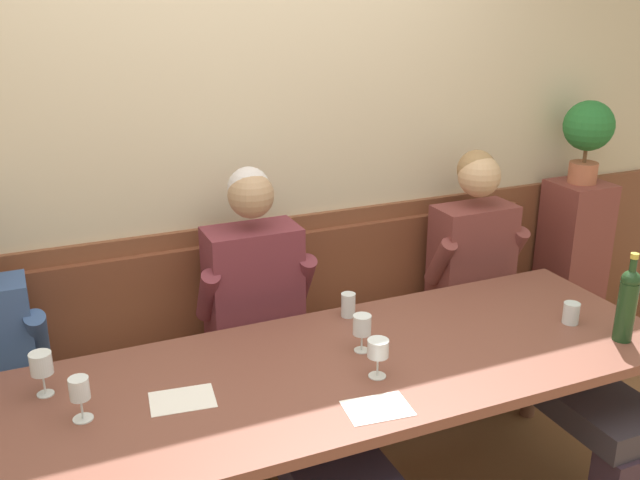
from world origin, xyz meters
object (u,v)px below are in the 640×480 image
person_right_seat (283,357)px  wine_glass_mid_left (378,350)px  water_tumbler_center (571,313)px  water_tumbler_right (348,305)px  dining_table (324,385)px  person_left_seat (515,311)px  wine_glass_left_end (41,366)px  wall_bench (262,387)px  potted_plant (588,132)px  wine_bottle_clear_water (627,303)px  wine_glass_by_bottle (79,390)px  wine_glass_mid_right (362,327)px

person_right_seat → wine_glass_mid_left: 0.54m
water_tumbler_center → water_tumbler_right: water_tumbler_right is taller
water_tumbler_center → dining_table: bearing=176.4°
person_left_seat → wine_glass_left_end: (-2.01, -0.11, 0.23)m
wall_bench → person_left_seat: (1.10, -0.37, 0.34)m
water_tumbler_right → potted_plant: potted_plant is taller
dining_table → wine_glass_mid_left: (0.15, -0.12, 0.17)m
water_tumbler_right → potted_plant: size_ratio=0.23×
wine_bottle_clear_water → wine_glass_mid_left: (-0.98, 0.13, -0.05)m
dining_table → wine_glass_mid_left: size_ratio=19.06×
wine_glass_left_end → person_left_seat: bearing=3.0°
person_right_seat → person_left_seat: size_ratio=1.02×
person_right_seat → person_left_seat: person_right_seat is taller
person_left_seat → wine_glass_by_bottle: person_left_seat is taller
water_tumbler_center → potted_plant: potted_plant is taller
wine_glass_by_bottle → wine_glass_mid_left: 0.97m
dining_table → water_tumbler_center: 1.06m
person_left_seat → water_tumbler_right: size_ratio=13.08×
wine_bottle_clear_water → potted_plant: (0.66, 0.99, 0.41)m
wine_bottle_clear_water → wine_glass_mid_right: bearing=161.4°
wall_bench → potted_plant: (1.79, 0.03, 1.04)m
wall_bench → wine_bottle_clear_water: wine_bottle_clear_water is taller
wine_glass_by_bottle → wine_glass_left_end: bearing=116.2°
wine_glass_mid_right → wine_glass_left_end: wine_glass_left_end is taller
person_left_seat → potted_plant: size_ratio=3.03×
wine_glass_left_end → water_tumbler_center: 1.98m
wine_glass_mid_left → water_tumbler_right: bearing=76.3°
person_left_seat → wine_bottle_clear_water: size_ratio=3.66×
person_right_seat → wine_bottle_clear_water: size_ratio=3.76×
person_left_seat → wall_bench: bearing=161.3°
dining_table → potted_plant: potted_plant is taller
dining_table → wine_bottle_clear_water: 1.18m
wine_glass_left_end → wine_glass_mid_left: wine_glass_left_end is taller
wine_glass_mid_right → person_right_seat: bearing=128.1°
water_tumbler_right → dining_table: bearing=-127.0°
person_right_seat → wine_bottle_clear_water: 1.33m
dining_table → wine_glass_mid_right: bearing=19.2°
wall_bench → water_tumbler_right: (0.26, -0.35, 0.52)m
wall_bench → person_left_seat: bearing=-18.7°
wine_glass_by_bottle → water_tumbler_center: (1.86, -0.08, -0.06)m
person_right_seat → person_left_seat: 1.13m
dining_table → potted_plant: bearing=22.2°
water_tumbler_right → wine_glass_mid_right: bearing=-106.0°
water_tumbler_right → wine_bottle_clear_water: bearing=-34.8°
wall_bench → wine_glass_mid_left: bearing=-79.8°
wine_glass_left_end → wine_bottle_clear_water: bearing=-13.0°
wine_bottle_clear_water → wine_glass_left_end: (-2.04, 0.47, -0.05)m
wine_glass_left_end → water_tumbler_right: wine_glass_left_end is taller
wine_glass_left_end → wine_glass_mid_left: (1.06, -0.34, -0.01)m
wine_glass_by_bottle → potted_plant: potted_plant is taller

